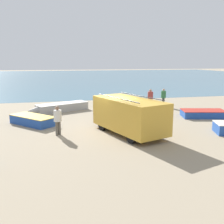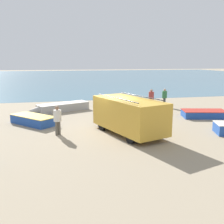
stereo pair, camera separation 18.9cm
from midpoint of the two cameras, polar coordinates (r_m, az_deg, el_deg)
The scene contains 9 objects.
ground_plane at distance 16.51m, azimuth -0.06°, elevation -3.73°, with size 200.00×200.00×0.00m, color gray.
sea_water at distance 67.81m, azimuth -9.30°, elevation 7.55°, with size 120.00×80.00×0.01m, color #477084.
parked_van at distance 15.26m, azimuth 3.96°, elevation -0.57°, with size 3.62×5.45×2.20m.
fishing_rowboat_0 at distance 18.53m, azimuth -16.74°, elevation -1.59°, with size 3.38×3.58×0.60m.
fishing_rowboat_1 at distance 21.05m, azimuth 19.89°, elevation -0.37°, with size 3.99×2.31×0.53m.
fishing_rowboat_4 at distance 22.59m, azimuth -10.81°, elevation 1.03°, with size 5.24×3.09×0.66m.
fisherman_0 at distance 23.26m, azimuth 8.77°, elevation 3.20°, with size 0.46×0.46×1.76m.
fisherman_1 at distance 24.62m, azimuth 11.58°, elevation 3.43°, with size 0.44×0.44×1.68m.
fisherman_2 at distance 15.30m, azimuth -11.44°, elevation -1.26°, with size 0.45×0.45×1.70m.
Camera 2 is at (-3.22, -15.62, 4.28)m, focal length 42.00 mm.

